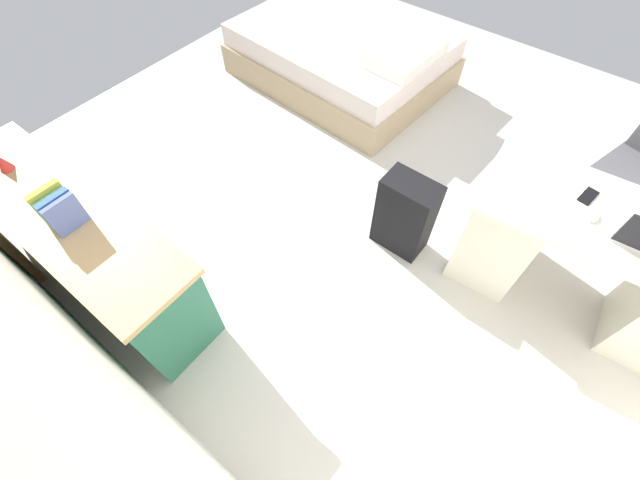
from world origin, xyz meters
The scene contains 11 objects.
ground_plane centered at (0.00, 0.00, 0.00)m, with size 5.88×5.88×0.00m, color beige.
wall_back centered at (0.00, 2.03, 1.36)m, with size 4.88×0.10×2.73m, color white.
desk centered at (-1.32, -0.12, 0.39)m, with size 1.49×0.79×0.75m.
office_chair centered at (-1.38, -0.99, 0.42)m, with size 0.57×0.57×0.94m.
credenza centered at (1.12, 1.65, 0.36)m, with size 1.80×0.48×0.73m.
bed centered at (1.25, -1.18, 0.24)m, with size 1.99×1.53×0.58m.
suitcase_black centered at (-0.27, 0.18, 0.30)m, with size 0.36×0.22×0.60m, color black.
computer_mouse centered at (-1.18, -0.06, 0.77)m, with size 0.06×0.10×0.03m, color white.
cell_phone_by_mouse centered at (-1.12, -0.19, 0.76)m, with size 0.07×0.14×0.01m, color black.
book_row centered at (0.99, 1.65, 0.83)m, with size 0.15×0.17×0.22m.
figurine_small centered at (1.62, 1.65, 0.78)m, with size 0.08×0.08×0.11m, color red.
Camera 1 is at (-0.88, 1.88, 2.45)m, focal length 23.08 mm.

